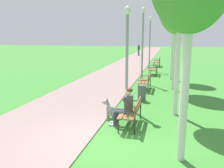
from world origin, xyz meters
name	(u,v)px	position (x,y,z in m)	size (l,w,h in m)	color
ground_plane	(103,142)	(0.00, 0.00, 0.00)	(120.00, 120.00, 0.00)	#3D8433
paved_path	(138,58)	(-2.22, 24.00, 0.02)	(3.71, 60.00, 0.04)	gray
park_bench_near	(132,110)	(0.57, 1.35, 0.51)	(0.55, 1.50, 0.85)	brown
park_bench_mid	(146,80)	(0.47, 6.57, 0.51)	(0.55, 1.50, 0.85)	brown
park_bench_far	(154,68)	(0.59, 11.59, 0.51)	(0.55, 1.50, 0.85)	brown
park_bench_furthest	(158,61)	(0.57, 16.63, 0.51)	(0.55, 1.50, 0.85)	brown
person_seated_on_near_bench	(125,105)	(0.36, 1.26, 0.68)	(0.74, 0.49, 1.25)	#33384C
dog_grey	(113,111)	(-0.20, 1.88, 0.26)	(0.83, 0.32, 0.71)	gray
lamp_post_near	(127,57)	(0.04, 3.25, 2.02)	(0.24, 0.24, 3.89)	gray
lamp_post_mid	(142,45)	(0.02, 8.65, 2.30)	(0.24, 0.24, 4.45)	gray
lamp_post_far	(150,43)	(0.01, 13.99, 2.25)	(0.24, 0.24, 4.35)	gray
birch_tree_third	(177,6)	(1.89, 6.93, 4.27)	(1.86, 2.00, 5.68)	silver
birch_tree_fourth	(175,14)	(1.82, 10.01, 4.13)	(1.60, 1.50, 5.34)	silver
litter_bin	(142,93)	(0.52, 4.37, 0.35)	(0.36, 0.36, 0.70)	#515156
pedestrian_distant	(139,50)	(-2.72, 28.36, 0.84)	(0.32, 0.22, 1.65)	#383842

